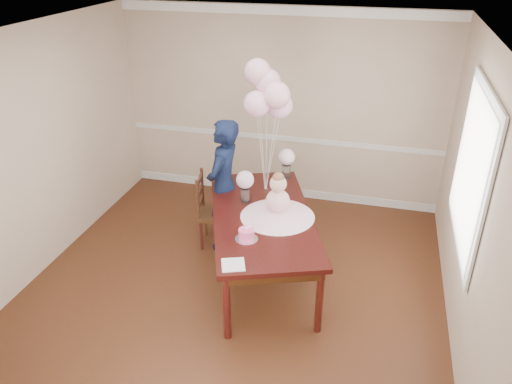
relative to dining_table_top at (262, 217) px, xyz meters
The scene contains 51 objects.
floor 0.94m from the dining_table_top, 115.97° to the right, with size 4.50×5.00×0.00m, color #361A0D.
ceiling 2.01m from the dining_table_top, 115.97° to the right, with size 4.50×5.00×0.02m, color white.
wall_back 2.11m from the dining_table_top, 96.76° to the left, with size 4.50×0.02×2.70m, color tan.
wall_left 2.60m from the dining_table_top, 168.87° to the right, with size 0.02×5.00×2.70m, color tan.
wall_right 2.15m from the dining_table_top, 13.68° to the right, with size 0.02×5.00×2.70m, color tan.
chair_rail_trim 2.02m from the dining_table_top, 96.80° to the left, with size 4.50×0.02×0.07m, color silver.
crown_molding 2.75m from the dining_table_top, 96.80° to the left, with size 4.50×0.02×0.12m, color white.
baseboard_trim 2.13m from the dining_table_top, 96.80° to the left, with size 4.50×0.02×0.12m, color silver.
window_frame 2.14m from the dining_table_top, ahead, with size 0.02×1.66×1.56m, color silver.
window_blinds 2.12m from the dining_table_top, ahead, with size 0.01×1.50×1.40m, color silver.
dining_table_top is the anchor object (origin of this frame).
table_apron 0.08m from the dining_table_top, ahead, with size 0.95×2.00×0.11m, color black.
table_leg_fl 1.14m from the dining_table_top, 94.07° to the right, with size 0.07×0.07×0.74m, color black.
table_leg_fr 1.14m from the dining_table_top, 45.00° to the right, with size 0.07×0.07×0.74m, color black.
table_leg_bl 1.14m from the dining_table_top, 135.00° to the left, with size 0.07×0.07×0.74m, color black.
table_leg_br 1.14m from the dining_table_top, 85.93° to the left, with size 0.07×0.07×0.74m, color black.
baby_skirt 0.18m from the dining_table_top, ahead, with size 0.80×0.80×0.11m, color #FFBBD0.
baby_torso 0.27m from the dining_table_top, ahead, with size 0.25×0.25×0.25m, color #F299C9.
baby_head 0.45m from the dining_table_top, ahead, with size 0.18×0.18×0.18m, color beige.
baby_hair 0.51m from the dining_table_top, ahead, with size 0.13×0.13×0.13m, color brown.
cake_platter 0.52m from the dining_table_top, 93.50° to the right, with size 0.23×0.23×0.01m, color silver.
birthday_cake 0.53m from the dining_table_top, 93.50° to the right, with size 0.16×0.16×0.11m, color #FF5093.
cake_flower_a 0.54m from the dining_table_top, 93.50° to the right, with size 0.03×0.03×0.03m, color white.
cake_flower_b 0.51m from the dining_table_top, 91.11° to the right, with size 0.03×0.03×0.03m, color white.
rose_vase_near 0.37m from the dining_table_top, 137.03° to the left, with size 0.11×0.11×0.17m, color silver.
roses_near 0.46m from the dining_table_top, 137.03° to the left, with size 0.20×0.20×0.20m, color silver.
rose_vase_far 0.99m from the dining_table_top, 86.38° to the left, with size 0.11×0.11×0.17m, color silver.
roses_far 1.03m from the dining_table_top, 86.38° to the left, with size 0.20×0.20×0.20m, color #FAD2DA.
napkin 0.97m from the dining_table_top, 91.92° to the right, with size 0.21×0.21×0.01m, color white.
balloon_weight 0.59m from the dining_table_top, 100.16° to the left, with size 0.04×0.04×0.02m, color silver.
balloon_a 1.23m from the dining_table_top, 110.46° to the left, with size 0.30×0.30×0.30m, color #EEA8C2.
balloon_b 1.32m from the dining_table_top, 88.66° to the left, with size 0.30×0.30×0.30m, color #F4ACBD.
balloon_c 1.47m from the dining_table_top, 100.00° to the left, with size 0.30×0.30×0.30m, color #DA9AB7.
balloon_d 1.57m from the dining_table_top, 108.75° to the left, with size 0.30×0.30×0.30m, color #D899A7.
balloon_e 1.25m from the dining_table_top, 88.82° to the left, with size 0.30×0.30×0.30m, color #FDB3D8.
balloon_ribbon_a 0.75m from the dining_table_top, 105.27° to the left, with size 0.00×0.00×0.89m, color white.
balloon_ribbon_b 0.78m from the dining_table_top, 94.52° to the left, with size 0.00×0.00×0.99m, color white.
balloon_ribbon_c 0.87m from the dining_table_top, 100.08° to the left, with size 0.00×0.00×1.10m, color silver.
balloon_ribbon_d 0.91m from the dining_table_top, 104.85° to the left, with size 0.00×0.00×1.20m, color silver.
balloon_ribbon_e 0.79m from the dining_table_top, 93.94° to the left, with size 0.00×0.00×0.83m, color white.
dining_chair_seat 0.94m from the dining_table_top, 144.57° to the left, with size 0.41×0.41×0.05m, color #391F0F.
chair_leg_fl 1.06m from the dining_table_top, 159.90° to the left, with size 0.04×0.04×0.40m, color #34110E.
chair_leg_fr 0.85m from the dining_table_top, 144.11° to the left, with size 0.04×0.04×0.40m, color #37120F.
chair_leg_bl 1.24m from the dining_table_top, 144.84° to the left, with size 0.04×0.04×0.40m, color #3E2210.
chair_leg_br 1.07m from the dining_table_top, 129.42° to the left, with size 0.04×0.04×0.40m, color #381C0F.
chair_back_post_l 0.92m from the dining_table_top, 160.50° to the left, with size 0.04×0.04×0.52m, color #351C0E.
chair_back_post_r 1.13m from the dining_table_top, 145.53° to the left, with size 0.04×0.04×0.52m, color #35170E.
chair_slat_low 1.03m from the dining_table_top, 152.24° to the left, with size 0.03×0.37×0.05m, color #3C1910.
chair_slat_mid 1.01m from the dining_table_top, 152.24° to the left, with size 0.03×0.37×0.05m, color #39160F.
chair_slat_top 1.02m from the dining_table_top, 152.24° to the left, with size 0.03×0.37×0.05m, color #38190F.
woman 0.79m from the dining_table_top, 139.69° to the left, with size 0.60×0.40×1.64m, color black.
Camera 1 is at (1.36, -4.05, 3.48)m, focal length 35.00 mm.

